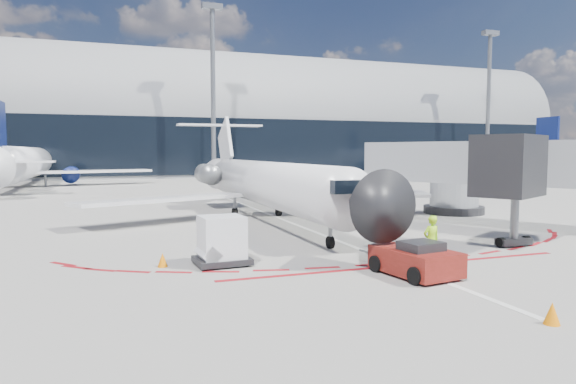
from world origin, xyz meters
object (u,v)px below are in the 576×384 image
object	(u,v)px
pushback_tug	(416,260)
regional_jet	(263,182)
ramp_worker	(431,241)
uld_container	(222,241)

from	to	relation	value
pushback_tug	regional_jet	bearing A→B (deg)	84.42
regional_jet	ramp_worker	world-z (taller)	regional_jet
pushback_tug	ramp_worker	distance (m)	1.77
pushback_tug	ramp_worker	xyz separation A→B (m)	(1.36, 1.05, 0.40)
regional_jet	ramp_worker	bearing A→B (deg)	-81.72
pushback_tug	uld_container	world-z (taller)	uld_container
regional_jet	uld_container	xyz separation A→B (m)	(-5.12, -11.70, -1.42)
regional_jet	ramp_worker	distance (m)	14.65
regional_jet	pushback_tug	xyz separation A→B (m)	(0.74, -15.48, -1.79)
uld_container	regional_jet	bearing A→B (deg)	62.49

